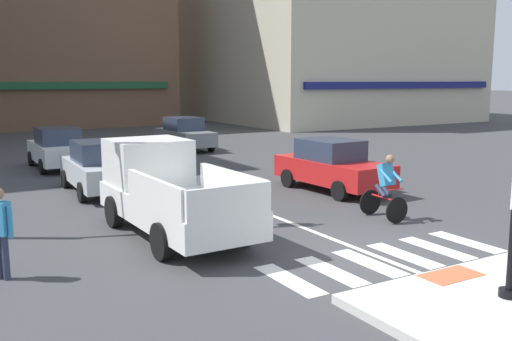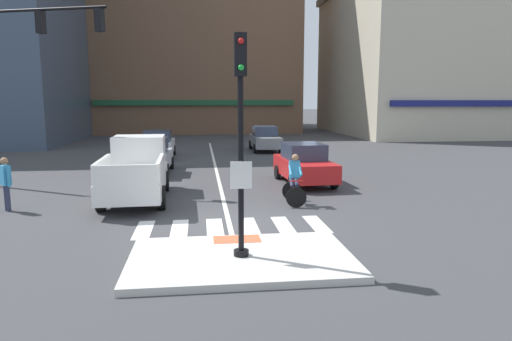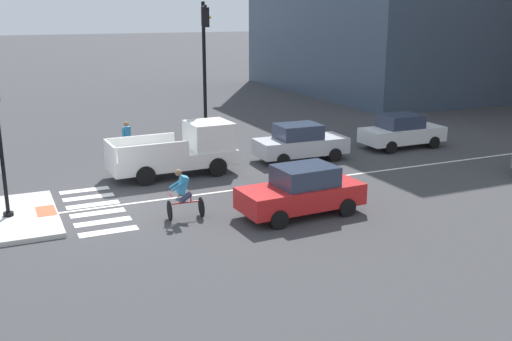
{
  "view_description": "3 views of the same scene",
  "coord_description": "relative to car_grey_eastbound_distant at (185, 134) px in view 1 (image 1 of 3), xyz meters",
  "views": [
    {
      "loc": [
        -7.7,
        -8.21,
        3.54
      ],
      "look_at": [
        0.13,
        5.16,
        1.02
      ],
      "focal_mm": 39.54,
      "sensor_mm": 36.0,
      "label": 1
    },
    {
      "loc": [
        -0.82,
        -12.15,
        3.4
      ],
      "look_at": [
        1.17,
        4.01,
        0.87
      ],
      "focal_mm": 32.04,
      "sensor_mm": 36.0,
      "label": 2
    },
    {
      "loc": [
        19.66,
        -3.11,
        6.55
      ],
      "look_at": [
        1.48,
        5.1,
        1.12
      ],
      "focal_mm": 41.67,
      "sensor_mm": 36.0,
      "label": 3
    }
  ],
  "objects": [
    {
      "name": "car_red_eastbound_mid",
      "position": [
        -0.12,
        -12.14,
        0.0
      ],
      "size": [
        2.0,
        4.18,
        1.64
      ],
      "color": "red",
      "rests_on": "ground"
    },
    {
      "name": "lane_centre_line",
      "position": [
        -3.56,
        -8.03,
        -0.81
      ],
      "size": [
        0.14,
        28.0,
        0.01
      ],
      "primitive_type": "cube",
      "color": "silver",
      "rests_on": "ground"
    },
    {
      "name": "pedestrian_at_curb_left",
      "position": [
        -10.23,
        -15.65,
        0.17
      ],
      "size": [
        0.4,
        0.43,
        1.67
      ],
      "color": "#2D334C",
      "rests_on": "ground"
    },
    {
      "name": "ground_plane",
      "position": [
        -3.5,
        -18.03,
        -0.81
      ],
      "size": [
        300.0,
        300.0,
        0.0
      ],
      "primitive_type": "plane",
      "color": "#3D3D3F"
    },
    {
      "name": "tactile_pad_front",
      "position": [
        -3.5,
        -19.84,
        -0.66
      ],
      "size": [
        1.1,
        0.6,
        0.01
      ],
      "primitive_type": "cube",
      "color": "#DB5B38",
      "rests_on": "traffic_island"
    },
    {
      "name": "crosswalk_stripe_a",
      "position": [
        -5.84,
        -18.26,
        -0.81
      ],
      "size": [
        0.44,
        1.8,
        0.01
      ],
      "primitive_type": "cube",
      "color": "silver",
      "rests_on": "ground"
    },
    {
      "name": "crosswalk_stripe_c",
      "position": [
        -3.96,
        -18.26,
        -0.81
      ],
      "size": [
        0.44,
        1.8,
        0.01
      ],
      "primitive_type": "cube",
      "color": "silver",
      "rests_on": "ground"
    },
    {
      "name": "crosswalk_stripe_b",
      "position": [
        -4.9,
        -18.26,
        -0.81
      ],
      "size": [
        0.44,
        1.8,
        0.01
      ],
      "primitive_type": "cube",
      "color": "silver",
      "rests_on": "ground"
    },
    {
      "name": "traffic_island",
      "position": [
        -3.5,
        -20.98,
        -0.74
      ],
      "size": [
        4.7,
        2.98,
        0.15
      ],
      "primitive_type": "cube",
      "color": "beige",
      "rests_on": "ground"
    },
    {
      "name": "crosswalk_stripe_f",
      "position": [
        -1.16,
        -18.26,
        -0.81
      ],
      "size": [
        0.44,
        1.8,
        0.01
      ],
      "primitive_type": "cube",
      "color": "silver",
      "rests_on": "ground"
    },
    {
      "name": "crosswalk_stripe_e",
      "position": [
        -2.09,
        -18.26,
        -0.81
      ],
      "size": [
        0.44,
        1.8,
        0.01
      ],
      "primitive_type": "cube",
      "color": "silver",
      "rests_on": "ground"
    },
    {
      "name": "pickup_truck_white_westbound_near",
      "position": [
        -6.51,
        -14.14,
        0.17
      ],
      "size": [
        2.17,
        5.15,
        2.08
      ],
      "color": "white",
      "rests_on": "ground"
    },
    {
      "name": "car_white_westbound_distant",
      "position": [
        -6.75,
        -3.0,
        0.0
      ],
      "size": [
        1.85,
        4.1,
        1.64
      ],
      "color": "white",
      "rests_on": "ground"
    },
    {
      "name": "cyclist",
      "position": [
        -1.29,
        -15.82,
        0.06
      ],
      "size": [
        0.73,
        1.13,
        1.68
      ],
      "color": "black",
      "rests_on": "ground"
    },
    {
      "name": "crosswalk_stripe_d",
      "position": [
        -3.03,
        -18.26,
        -0.81
      ],
      "size": [
        0.44,
        1.8,
        0.01
      ],
      "primitive_type": "cube",
      "color": "silver",
      "rests_on": "ground"
    },
    {
      "name": "car_silver_westbound_far",
      "position": [
        -6.6,
        -8.7,
        0.0
      ],
      "size": [
        1.93,
        4.15,
        1.64
      ],
      "color": "silver",
      "rests_on": "ground"
    },
    {
      "name": "car_grey_eastbound_distant",
      "position": [
        0.0,
        0.0,
        0.0
      ],
      "size": [
        1.85,
        4.1,
        1.64
      ],
      "color": "slate",
      "rests_on": "ground"
    },
    {
      "name": "building_corner_right",
      "position": [
        19.87,
        14.43,
        6.58
      ],
      "size": [
        20.84,
        19.47,
        14.75
      ],
      "color": "beige",
      "rests_on": "ground"
    }
  ]
}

